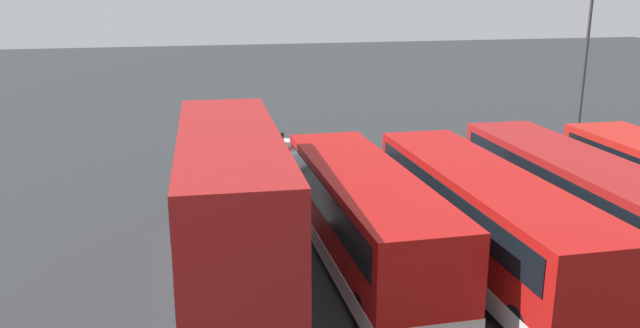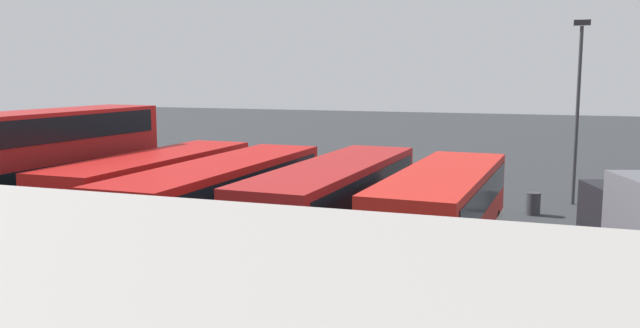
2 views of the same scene
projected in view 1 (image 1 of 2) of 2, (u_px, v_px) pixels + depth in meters
The scene contains 8 objects.
ground_plane at pixel (373, 174), 28.78m from camera, with size 140.00×140.00×0.00m, color #2D3033.
bus_single_deck_second at pixel (576, 198), 20.39m from camera, with size 3.05×11.44×2.95m.
bus_single_deck_third at pixel (483, 217), 18.67m from camera, with size 2.87×11.57×2.95m.
bus_single_deck_fourth at pixel (364, 215), 18.83m from camera, with size 2.77×10.60×2.95m.
bus_double_decker_fifth at pixel (232, 211), 16.75m from camera, with size 3.17×10.31×4.55m.
car_hatchback_silver at pixel (257, 150), 30.17m from camera, with size 4.16×4.22×1.43m.
lamp_post_tall at pixel (586, 56), 31.65m from camera, with size 0.70×0.30×8.26m.
waste_bin_yellow at pixel (584, 158), 29.66m from camera, with size 0.60×0.60×0.95m, color #333338.
Camera 1 is at (8.86, 26.28, 8.07)m, focal length 35.87 mm.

